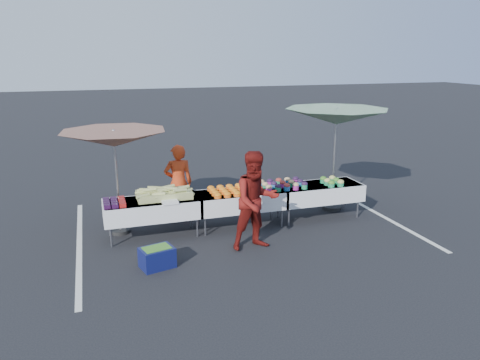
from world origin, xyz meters
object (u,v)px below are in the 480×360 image
object	(u,v)px
table_center	(240,199)
vendor	(178,183)
customer	(256,201)
umbrella_left	(114,139)
umbrella_right	(336,117)
table_right	(318,192)
storage_bin	(157,257)
table_left	(152,208)

from	to	relation	value
table_center	vendor	size ratio (longest dim) A/B	1.12
customer	umbrella_left	xyz separation A→B (m)	(-2.34, 1.56, 0.99)
vendor	umbrella_right	xyz separation A→B (m)	(3.50, -0.38, 1.30)
table_right	umbrella_right	distance (m)	1.70
umbrella_right	storage_bin	bearing A→B (deg)	-157.13
table_left	umbrella_left	bearing A→B (deg)	146.70
vendor	umbrella_right	distance (m)	3.75
customer	storage_bin	size ratio (longest dim) A/B	2.94
table_center	storage_bin	distance (m)	2.43
umbrella_left	storage_bin	world-z (taller)	umbrella_left
table_left	table_center	distance (m)	1.80
storage_bin	table_right	bearing A→B (deg)	6.37
table_left	table_center	bearing A→B (deg)	0.00
umbrella_right	storage_bin	xyz separation A→B (m)	(-4.30, -1.82, -1.95)
umbrella_left	umbrella_right	size ratio (longest dim) A/B	0.91
table_right	vendor	world-z (taller)	vendor
storage_bin	customer	bearing A→B (deg)	-6.69
customer	umbrella_left	world-z (taller)	umbrella_left
table_right	vendor	distance (m)	3.04
table_right	table_center	bearing A→B (deg)	180.00
table_left	table_center	world-z (taller)	same
table_center	storage_bin	world-z (taller)	table_center
table_left	umbrella_left	xyz separation A→B (m)	(-0.61, 0.40, 1.32)
table_left	customer	xyz separation A→B (m)	(1.73, -1.16, 0.33)
table_center	umbrella_left	xyz separation A→B (m)	(-2.41, 0.40, 1.32)
storage_bin	umbrella_right	bearing A→B (deg)	8.47
table_center	table_right	xyz separation A→B (m)	(1.80, 0.00, 0.00)
vendor	customer	distance (m)	2.21
table_right	umbrella_right	bearing A→B (deg)	34.96
table_left	vendor	xyz separation A→B (m)	(0.67, 0.78, 0.25)
umbrella_right	storage_bin	size ratio (longest dim) A/B	4.50
customer	vendor	bearing A→B (deg)	113.90
vendor	customer	bearing A→B (deg)	120.96
table_left	vendor	world-z (taller)	vendor
umbrella_left	umbrella_right	xyz separation A→B (m)	(4.78, 0.00, 0.23)
table_left	table_center	xyz separation A→B (m)	(1.80, 0.00, 0.00)
table_right	umbrella_right	size ratio (longest dim) A/B	0.66
table_center	storage_bin	bearing A→B (deg)	-143.78
table_center	table_left	bearing A→B (deg)	180.00
customer	table_center	bearing A→B (deg)	81.92
customer	umbrella_right	xyz separation A→B (m)	(2.44, 1.56, 1.21)
storage_bin	umbrella_left	bearing A→B (deg)	90.32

